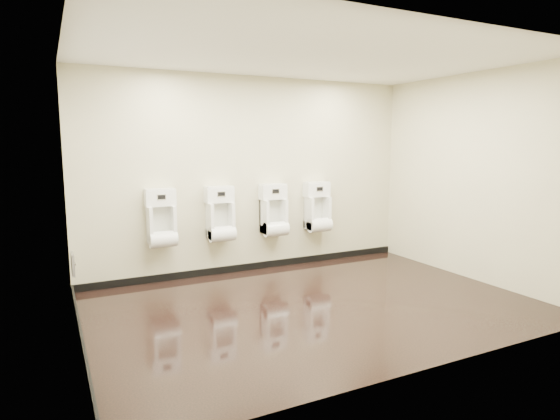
% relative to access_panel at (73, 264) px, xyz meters
% --- Properties ---
extents(ground, '(5.00, 3.50, 0.00)m').
position_rel_access_panel_xyz_m(ground, '(2.48, -1.20, -0.50)').
color(ground, black).
rests_on(ground, ground).
extents(ceiling, '(5.00, 3.50, 0.00)m').
position_rel_access_panel_xyz_m(ceiling, '(2.48, -1.20, 2.30)').
color(ceiling, silver).
extents(back_wall, '(5.00, 0.02, 2.80)m').
position_rel_access_panel_xyz_m(back_wall, '(2.48, 0.55, 0.90)').
color(back_wall, beige).
rests_on(back_wall, ground).
extents(front_wall, '(5.00, 0.02, 2.80)m').
position_rel_access_panel_xyz_m(front_wall, '(2.48, -2.95, 0.90)').
color(front_wall, beige).
rests_on(front_wall, ground).
extents(left_wall, '(0.02, 3.50, 2.80)m').
position_rel_access_panel_xyz_m(left_wall, '(-0.02, -1.20, 0.90)').
color(left_wall, beige).
rests_on(left_wall, ground).
extents(right_wall, '(0.02, 3.50, 2.80)m').
position_rel_access_panel_xyz_m(right_wall, '(4.98, -1.20, 0.90)').
color(right_wall, beige).
rests_on(right_wall, ground).
extents(tile_overlay_left, '(0.01, 3.50, 2.80)m').
position_rel_access_panel_xyz_m(tile_overlay_left, '(-0.01, -1.20, 0.90)').
color(tile_overlay_left, white).
rests_on(tile_overlay_left, ground).
extents(skirting_back, '(5.00, 0.02, 0.10)m').
position_rel_access_panel_xyz_m(skirting_back, '(2.48, 0.54, -0.45)').
color(skirting_back, black).
rests_on(skirting_back, ground).
extents(skirting_left, '(0.02, 3.50, 0.10)m').
position_rel_access_panel_xyz_m(skirting_left, '(-0.01, -1.20, -0.45)').
color(skirting_left, black).
rests_on(skirting_left, ground).
extents(access_panel, '(0.04, 0.25, 0.25)m').
position_rel_access_panel_xyz_m(access_panel, '(0.00, 0.00, 0.00)').
color(access_panel, '#9E9EA3').
rests_on(access_panel, left_wall).
extents(urinal_0, '(0.40, 0.30, 0.75)m').
position_rel_access_panel_xyz_m(urinal_0, '(1.11, 0.42, 0.33)').
color(urinal_0, white).
rests_on(urinal_0, back_wall).
extents(urinal_1, '(0.40, 0.30, 0.75)m').
position_rel_access_panel_xyz_m(urinal_1, '(1.92, 0.42, 0.33)').
color(urinal_1, white).
rests_on(urinal_1, back_wall).
extents(urinal_2, '(0.40, 0.30, 0.75)m').
position_rel_access_panel_xyz_m(urinal_2, '(2.75, 0.42, 0.33)').
color(urinal_2, white).
rests_on(urinal_2, back_wall).
extents(urinal_3, '(0.40, 0.30, 0.75)m').
position_rel_access_panel_xyz_m(urinal_3, '(3.49, 0.42, 0.33)').
color(urinal_3, white).
rests_on(urinal_3, back_wall).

